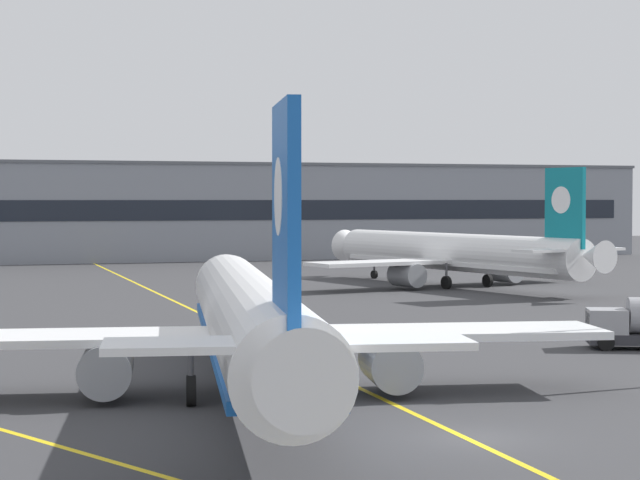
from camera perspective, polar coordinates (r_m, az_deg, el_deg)
ground_plane at (r=43.59m, az=7.60°, el=-9.52°), size 400.00×400.00×0.00m
taxiway_centreline at (r=71.49m, az=-2.88°, el=-4.97°), size 2.54×179.99×0.01m
taxiway_lead_in_stripe at (r=41.68m, az=-11.59°, el=-10.07°), size 26.28×54.20×0.01m
airliner_foreground at (r=51.45m, az=-3.44°, el=-3.94°), size 32.34×41.30×11.65m
airliner_background at (r=116.13m, az=6.62°, el=-0.66°), size 31.61×40.23×11.42m
safety_cone_by_nose_gear at (r=68.09m, az=-6.42°, el=-5.12°), size 0.44×0.44×0.55m
terminal_building at (r=165.63m, az=-11.40°, el=1.36°), size 167.68×12.40×13.83m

